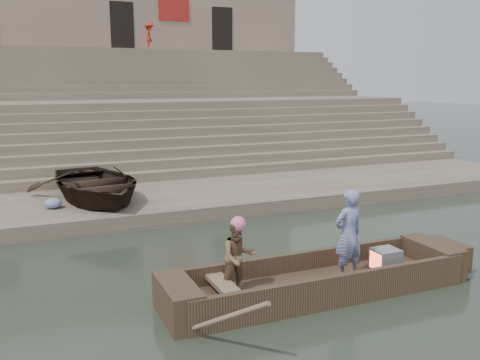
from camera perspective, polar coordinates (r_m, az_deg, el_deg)
lower_landing at (r=14.86m, az=-19.30°, el=-3.25°), size 32.00×4.00×0.40m
mid_landing at (r=22.05m, az=-20.92°, el=4.31°), size 32.00×3.00×2.80m
upper_landing at (r=28.95m, az=-21.71°, el=8.08°), size 32.00×3.00×5.20m
ghat_steps at (r=23.70m, az=-21.17°, el=5.69°), size 32.00×11.00×5.20m
building_wall at (r=32.98m, az=-22.31°, el=13.54°), size 32.00×5.07×11.20m
main_rowboat at (r=9.44m, az=8.56°, el=-11.51°), size 5.00×1.30×0.22m
rowboat_trim at (r=9.46m, az=9.72°, el=-10.19°), size 6.04×2.63×1.91m
standing_man at (r=9.36m, az=11.75°, el=-5.84°), size 0.63×0.46×1.62m
rowing_man at (r=8.62m, az=-0.20°, el=-8.42°), size 0.61×0.48×1.24m
television at (r=10.11m, az=15.57°, el=-8.37°), size 0.46×0.42×0.40m
beached_rowboat at (r=14.90m, az=-15.53°, el=-0.40°), size 3.71×4.80×0.91m
pedestrian at (r=30.14m, az=-9.87°, el=15.19°), size 0.91×1.13×1.53m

